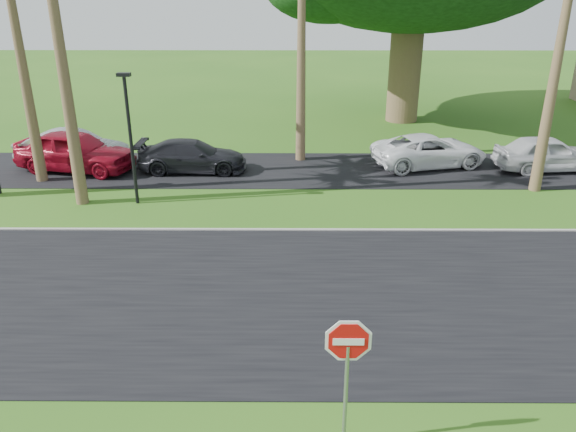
# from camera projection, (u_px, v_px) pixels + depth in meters

# --- Properties ---
(ground) EXTENTS (120.00, 120.00, 0.00)m
(ground) POSITION_uv_depth(u_px,v_px,m) (309.00, 341.00, 12.50)
(ground) COLOR #295715
(ground) RESTS_ON ground
(road) EXTENTS (120.00, 8.00, 0.02)m
(road) POSITION_uv_depth(u_px,v_px,m) (307.00, 294.00, 14.34)
(road) COLOR black
(road) RESTS_ON ground
(parking_strip) EXTENTS (120.00, 5.00, 0.02)m
(parking_strip) POSITION_uv_depth(u_px,v_px,m) (301.00, 169.00, 24.05)
(parking_strip) COLOR black
(parking_strip) RESTS_ON ground
(curb) EXTENTS (120.00, 0.12, 0.06)m
(curb) POSITION_uv_depth(u_px,v_px,m) (304.00, 230.00, 18.08)
(curb) COLOR gray
(curb) RESTS_ON ground
(stop_sign_near) EXTENTS (1.05, 0.07, 2.62)m
(stop_sign_near) POSITION_uv_depth(u_px,v_px,m) (348.00, 358.00, 9.05)
(stop_sign_near) COLOR gray
(stop_sign_near) RESTS_ON ground
(streetlight_right) EXTENTS (0.45, 0.25, 4.64)m
(streetlight_right) POSITION_uv_depth(u_px,v_px,m) (130.00, 131.00, 19.38)
(streetlight_right) COLOR black
(streetlight_right) RESTS_ON ground
(car_silver) EXTENTS (4.89, 2.31, 1.55)m
(car_silver) POSITION_uv_depth(u_px,v_px,m) (73.00, 150.00, 24.12)
(car_silver) COLOR #A1A4A8
(car_silver) RESTS_ON ground
(car_red) EXTENTS (5.34, 3.06, 1.71)m
(car_red) POSITION_uv_depth(u_px,v_px,m) (75.00, 151.00, 23.59)
(car_red) COLOR maroon
(car_red) RESTS_ON ground
(car_dark) EXTENTS (4.55, 1.87, 1.32)m
(car_dark) POSITION_uv_depth(u_px,v_px,m) (192.00, 156.00, 23.60)
(car_dark) COLOR black
(car_dark) RESTS_ON ground
(car_minivan) EXTENTS (5.33, 3.41, 1.37)m
(car_minivan) POSITION_uv_depth(u_px,v_px,m) (429.00, 151.00, 24.27)
(car_minivan) COLOR white
(car_minivan) RESTS_ON ground
(car_pickup) EXTENTS (4.51, 2.15, 1.49)m
(car_pickup) POSITION_uv_depth(u_px,v_px,m) (548.00, 154.00, 23.67)
(car_pickup) COLOR silver
(car_pickup) RESTS_ON ground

